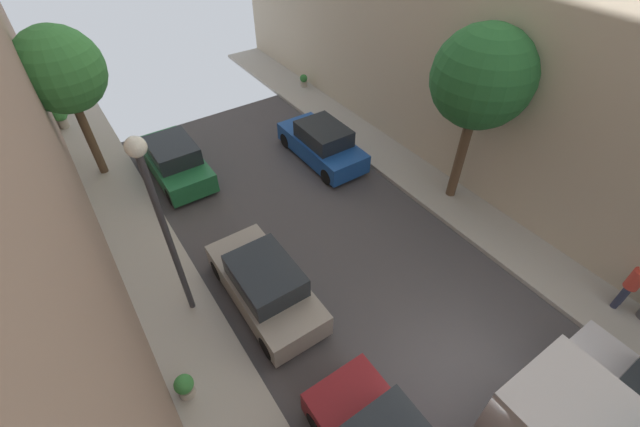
# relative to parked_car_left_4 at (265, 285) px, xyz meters

# --- Properties ---
(ground) EXTENTS (32.00, 32.00, 0.00)m
(ground) POSITION_rel_parked_car_left_4_xyz_m (2.70, -4.96, -0.72)
(ground) COLOR #423F42
(sidewalk_right) EXTENTS (2.00, 44.00, 0.15)m
(sidewalk_right) POSITION_rel_parked_car_left_4_xyz_m (7.70, -4.96, -0.64)
(sidewalk_right) COLOR #A8A399
(sidewalk_right) RESTS_ON ground
(parked_car_left_4) EXTENTS (1.78, 4.20, 1.57)m
(parked_car_left_4) POSITION_rel_parked_car_left_4_xyz_m (0.00, 0.00, 0.00)
(parked_car_left_4) COLOR gray
(parked_car_left_4) RESTS_ON ground
(parked_car_left_5) EXTENTS (1.78, 4.20, 1.57)m
(parked_car_left_5) POSITION_rel_parked_car_left_4_xyz_m (0.00, 7.28, 0.00)
(parked_car_left_5) COLOR #1E6638
(parked_car_left_5) RESTS_ON ground
(parked_car_right_3) EXTENTS (1.78, 4.20, 1.57)m
(parked_car_right_3) POSITION_rel_parked_car_left_4_xyz_m (5.40, 5.02, 0.00)
(parked_car_right_3) COLOR #194799
(parked_car_right_3) RESTS_ON ground
(pedestrian) EXTENTS (0.40, 0.36, 1.72)m
(pedestrian) POSITION_rel_parked_car_left_4_xyz_m (8.10, -5.86, 0.35)
(pedestrian) COLOR #2D334C
(pedestrian) RESTS_ON sidewalk_right
(street_tree_0) EXTENTS (2.86, 2.86, 5.59)m
(street_tree_0) POSITION_rel_parked_car_left_4_xyz_m (-2.40, 9.00, 3.56)
(street_tree_0) COLOR brown
(street_tree_0) RESTS_ON sidewalk_left
(street_tree_1) EXTENTS (3.12, 3.12, 6.09)m
(street_tree_1) POSITION_rel_parked_car_left_4_xyz_m (7.95, 0.25, 3.93)
(street_tree_1) COLOR brown
(street_tree_1) RESTS_ON sidewalk_right
(potted_plant_2) EXTENTS (0.46, 0.46, 0.69)m
(potted_plant_2) POSITION_rel_parked_car_left_4_xyz_m (-2.93, -1.39, -0.20)
(potted_plant_2) COLOR #B2A899
(potted_plant_2) RESTS_ON sidewalk_left
(potted_plant_3) EXTENTS (0.40, 0.40, 0.64)m
(potted_plant_3) POSITION_rel_parked_car_left_4_xyz_m (8.25, 10.86, -0.24)
(potted_plant_3) COLOR #B2A899
(potted_plant_3) RESTS_ON sidewalk_right
(potted_plant_4) EXTENTS (0.67, 0.67, 0.99)m
(potted_plant_4) POSITION_rel_parked_car_left_4_xyz_m (-3.07, 13.56, -0.01)
(potted_plant_4) COLOR #B2A899
(potted_plant_4) RESTS_ON sidewalk_left
(lamp_post) EXTENTS (0.44, 0.44, 5.59)m
(lamp_post) POSITION_rel_parked_car_left_4_xyz_m (-1.90, 0.93, 3.10)
(lamp_post) COLOR #333338
(lamp_post) RESTS_ON sidewalk_left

